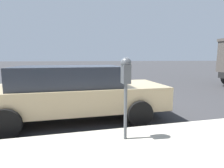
# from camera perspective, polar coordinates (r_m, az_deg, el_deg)

# --- Properties ---
(ground_plane) EXTENTS (220.00, 220.00, 0.00)m
(ground_plane) POSITION_cam_1_polar(r_m,az_deg,el_deg) (6.02, -3.68, -7.73)
(ground_plane) COLOR #333335
(parking_meter) EXTENTS (0.21, 0.19, 1.53)m
(parking_meter) POSITION_cam_1_polar(r_m,az_deg,el_deg) (3.17, 4.53, 2.09)
(parking_meter) COLOR #4C5156
(parking_meter) RESTS_ON sidewalk
(car_tan) EXTENTS (2.02, 4.80, 1.46)m
(car_tan) POSITION_cam_1_polar(r_m,az_deg,el_deg) (4.88, -12.11, -2.35)
(car_tan) COLOR tan
(car_tan) RESTS_ON ground_plane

